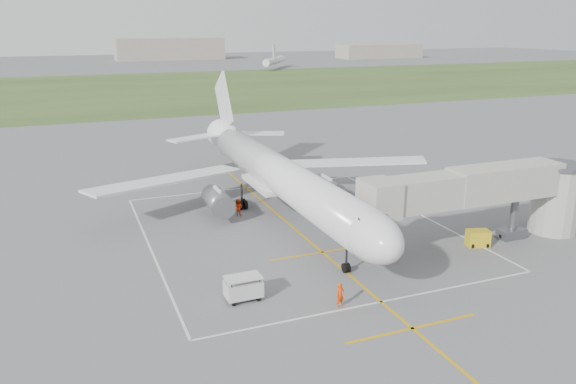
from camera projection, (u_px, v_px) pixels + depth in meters
name	position (u px, v px, depth m)	size (l,w,h in m)	color
ground	(282.00, 218.00, 58.50)	(700.00, 700.00, 0.00)	#525254
grass_strip	(130.00, 89.00, 174.10)	(700.00, 120.00, 0.02)	#384920
apron_markings	(304.00, 236.00, 53.32)	(28.20, 60.00, 0.01)	#C8910B
airliner	(279.00, 175.00, 57.91)	(38.93, 46.75, 13.52)	silver
jet_bridge	(497.00, 192.00, 50.74)	(23.40, 5.00, 7.20)	gray
gpu_unit	(478.00, 238.00, 50.87)	(2.27, 1.87, 1.48)	gold
baggage_cart	(243.00, 288.00, 40.77)	(2.66, 1.62, 1.84)	silver
ramp_worker_nose	(340.00, 295.00, 39.72)	(0.67, 0.44, 1.85)	#E73C07
ramp_worker_wing	(239.00, 207.00, 58.93)	(0.87, 0.68, 1.79)	#EE3007
distant_hangars	(65.00, 53.00, 287.08)	(345.00, 49.00, 12.00)	gray
distant_aircraft	(116.00, 68.00, 211.33)	(163.28, 69.86, 8.85)	silver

